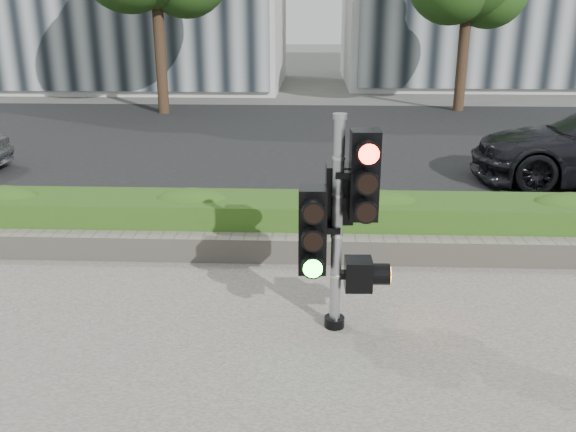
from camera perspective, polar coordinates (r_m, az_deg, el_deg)
The scene contains 6 objects.
ground at distance 6.69m, azimuth -2.60°, elevation -10.64°, with size 120.00×120.00×0.00m, color #51514C.
road at distance 16.15m, azimuth 0.48°, elevation 6.99°, with size 60.00×13.00×0.02m, color black.
curb at distance 9.53m, azimuth -0.97°, elevation -1.04°, with size 60.00×0.25×0.12m, color gray.
stone_wall at distance 8.32m, azimuth -1.49°, elevation -3.03°, with size 12.00×0.32×0.34m, color gray.
hedge at distance 8.87m, azimuth -1.21°, elevation -0.46°, with size 12.00×1.00×0.68m, color #548D2B.
traffic_signal at distance 6.24m, azimuth 4.90°, elevation 0.21°, with size 0.80×0.59×2.30m.
Camera 1 is at (0.55, -5.81, 3.27)m, focal length 38.00 mm.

